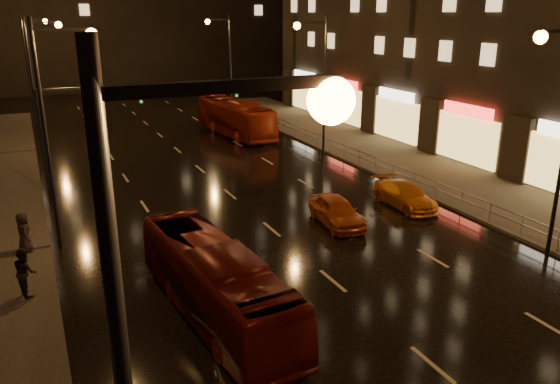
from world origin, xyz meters
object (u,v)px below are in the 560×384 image
(taxi_far, at_px, (405,195))
(pedestrian_b, at_px, (25,271))
(pedestrian_c, at_px, (24,232))
(bus_curb, at_px, (235,118))
(taxi_near, at_px, (337,211))
(bus_red, at_px, (215,282))

(taxi_far, xyz_separation_m, pedestrian_b, (-19.00, -2.39, 0.43))
(pedestrian_c, bearing_deg, bus_curb, -50.13)
(taxi_far, distance_m, pedestrian_c, 19.09)
(taxi_near, bearing_deg, pedestrian_b, -167.52)
(pedestrian_c, bearing_deg, taxi_near, -109.34)
(bus_red, distance_m, bus_curb, 29.93)
(bus_curb, distance_m, taxi_far, 21.34)
(taxi_near, relative_size, taxi_far, 0.94)
(taxi_far, height_order, pedestrian_b, pedestrian_b)
(pedestrian_b, bearing_deg, bus_red, -140.25)
(bus_red, height_order, pedestrian_b, bus_red)
(taxi_far, bearing_deg, bus_curb, 96.87)
(pedestrian_c, bearing_deg, taxi_far, -104.38)
(taxi_near, distance_m, pedestrian_b, 14.31)
(bus_curb, xyz_separation_m, taxi_far, (2.00, -21.23, -0.87))
(taxi_near, bearing_deg, bus_red, -138.85)
(bus_curb, relative_size, taxi_far, 2.44)
(taxi_far, relative_size, pedestrian_b, 2.40)
(bus_curb, bearing_deg, taxi_far, -89.46)
(pedestrian_b, distance_m, pedestrian_c, 4.20)
(taxi_far, bearing_deg, bus_red, -151.72)
(bus_red, xyz_separation_m, taxi_near, (8.25, 5.79, -0.62))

